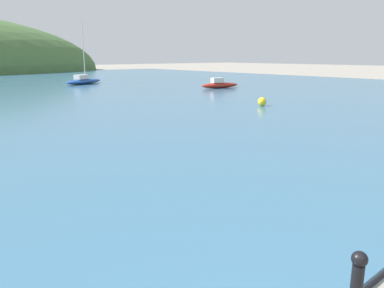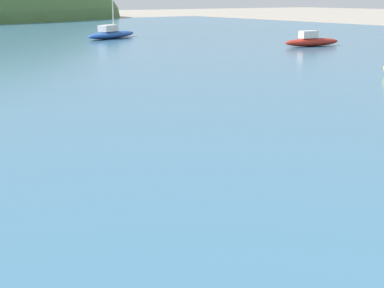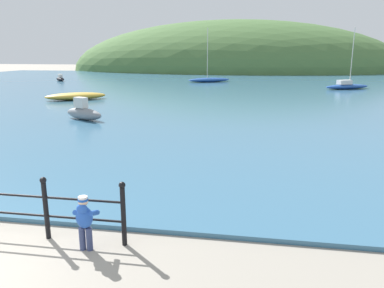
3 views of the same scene
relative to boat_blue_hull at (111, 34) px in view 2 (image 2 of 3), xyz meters
name	(u,v)px [view 2 (image 2 of 3)]	position (x,y,z in m)	size (l,w,h in m)	color
boat_blue_hull	(111,34)	(0.00, 0.00, 0.00)	(4.62, 3.21, 5.51)	#1E4793
boat_green_fishing	(312,41)	(6.27, -10.95, -0.03)	(3.46, 1.41, 0.80)	maroon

